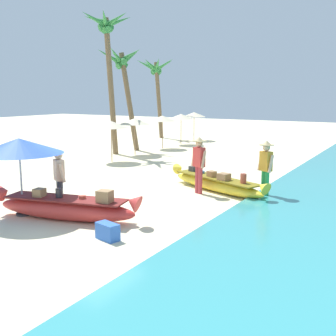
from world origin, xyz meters
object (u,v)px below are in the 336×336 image
(person_vendor_hatted, at_px, (199,161))
(patio_umbrella_large, at_px, (19,146))
(palm_tree_tall_inland, at_px, (156,73))
(palm_tree_leaning_seaward, at_px, (123,69))
(person_tourist_customer, at_px, (59,178))
(boat_red_foreground, at_px, (66,207))
(person_vendor_assistant, at_px, (266,165))
(boat_yellow_midground, at_px, (216,183))
(palm_tree_mid_cluster, at_px, (107,39))
(cooler_box, at_px, (108,231))

(person_vendor_hatted, bearing_deg, patio_umbrella_large, -122.63)
(palm_tree_tall_inland, distance_m, palm_tree_leaning_seaward, 6.73)
(palm_tree_leaning_seaward, bearing_deg, person_vendor_hatted, -41.68)
(person_tourist_customer, height_order, patio_umbrella_large, patio_umbrella_large)
(boat_red_foreground, height_order, person_vendor_assistant, person_vendor_assistant)
(boat_yellow_midground, xyz_separation_m, palm_tree_tall_inland, (-10.69, 13.47, 4.33))
(palm_tree_leaning_seaward, distance_m, palm_tree_mid_cluster, 2.31)
(boat_red_foreground, relative_size, person_vendor_hatted, 2.24)
(person_tourist_customer, relative_size, palm_tree_tall_inland, 0.29)
(person_vendor_assistant, relative_size, patio_umbrella_large, 0.78)
(person_tourist_customer, distance_m, cooler_box, 2.86)
(boat_yellow_midground, xyz_separation_m, palm_tree_mid_cluster, (-8.50, 5.22, 5.64))
(palm_tree_mid_cluster, distance_m, cooler_box, 14.72)
(person_vendor_hatted, height_order, palm_tree_mid_cluster, palm_tree_mid_cluster)
(palm_tree_tall_inland, distance_m, cooler_box, 22.12)
(person_vendor_assistant, distance_m, cooler_box, 5.76)
(palm_tree_leaning_seaward, relative_size, palm_tree_mid_cluster, 0.79)
(person_tourist_customer, bearing_deg, boat_red_foreground, -35.54)
(palm_tree_tall_inland, distance_m, palm_tree_mid_cluster, 8.64)
(boat_yellow_midground, height_order, palm_tree_mid_cluster, palm_tree_mid_cluster)
(boat_yellow_midground, distance_m, palm_tree_mid_cluster, 11.46)
(person_vendor_assistant, distance_m, palm_tree_tall_inland, 18.67)
(palm_tree_tall_inland, bearing_deg, person_vendor_hatted, -53.65)
(boat_yellow_midground, relative_size, cooler_box, 7.49)
(person_vendor_assistant, xyz_separation_m, patio_umbrella_large, (-4.94, -5.03, 0.81))
(boat_red_foreground, bearing_deg, person_vendor_assistant, 52.38)
(person_vendor_hatted, bearing_deg, palm_tree_tall_inland, 126.35)
(person_vendor_hatted, distance_m, palm_tree_tall_inland, 17.77)
(person_tourist_customer, bearing_deg, boat_yellow_midground, 58.28)
(palm_tree_mid_cluster, bearing_deg, boat_red_foreground, -57.13)
(person_vendor_assistant, relative_size, palm_tree_tall_inland, 0.31)
(person_tourist_customer, relative_size, person_vendor_assistant, 0.93)
(boat_red_foreground, bearing_deg, person_tourist_customer, 144.46)
(person_vendor_hatted, bearing_deg, boat_yellow_midground, 56.01)
(boat_yellow_midground, distance_m, palm_tree_tall_inland, 17.74)
(boat_yellow_midground, bearing_deg, palm_tree_leaning_seaward, 141.69)
(palm_tree_leaning_seaward, bearing_deg, boat_red_foreground, -59.91)
(boat_red_foreground, distance_m, person_tourist_customer, 1.03)
(patio_umbrella_large, height_order, palm_tree_mid_cluster, palm_tree_mid_cluster)
(palm_tree_mid_cluster, bearing_deg, boat_yellow_midground, -31.55)
(person_tourist_customer, xyz_separation_m, cooler_box, (2.52, -1.14, -0.75))
(cooler_box, bearing_deg, palm_tree_leaning_seaward, 139.11)
(person_vendor_assistant, height_order, cooler_box, person_vendor_assistant)
(person_vendor_hatted, distance_m, palm_tree_mid_cluster, 11.09)
(boat_red_foreground, height_order, palm_tree_tall_inland, palm_tree_tall_inland)
(person_vendor_hatted, xyz_separation_m, person_vendor_assistant, (2.02, 0.48, -0.03))
(boat_red_foreground, relative_size, palm_tree_tall_inland, 0.72)
(boat_red_foreground, height_order, palm_tree_mid_cluster, palm_tree_mid_cluster)
(person_tourist_customer, relative_size, cooler_box, 3.02)
(person_tourist_customer, bearing_deg, person_vendor_assistant, 44.54)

